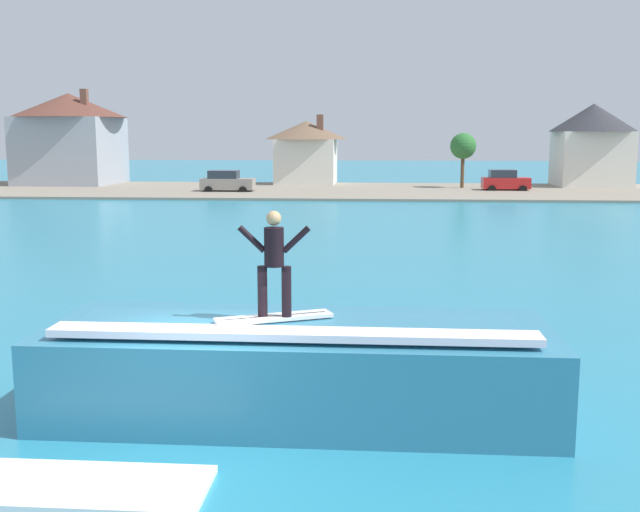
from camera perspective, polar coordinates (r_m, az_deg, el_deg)
ground_plane at (r=12.09m, az=-9.11°, el=-13.72°), size 260.00×260.00×0.00m
wave_crest at (r=12.87m, az=-1.63°, el=-8.38°), size 8.47×3.14×1.70m
surfboard at (r=12.35m, az=-3.51°, el=-4.68°), size 1.94×1.17×0.06m
surfer at (r=12.12m, az=-3.50°, el=-0.13°), size 1.18×0.32×1.73m
shoreline_bank at (r=62.85m, az=1.93°, el=4.98°), size 120.00×18.42×0.19m
car_near_shore at (r=61.42m, az=-7.09°, el=5.61°), size 4.27×2.09×1.86m
car_far_shore at (r=63.98m, az=13.85°, el=5.56°), size 3.83×2.07×1.86m
house_with_chimney at (r=74.08m, az=-18.44°, el=8.69°), size 10.54×10.54×8.77m
house_gabled_white at (r=71.20m, az=19.95°, el=8.19°), size 7.54×7.54×7.40m
house_small_cottage at (r=70.84m, az=-1.05°, el=8.11°), size 7.77×7.77×6.52m
tree_tall_bare at (r=65.91m, az=10.81°, el=8.15°), size 2.21×2.21×4.86m
whitewater_patch at (r=11.01m, az=-18.64°, el=-16.21°), size 3.79×1.36×0.10m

